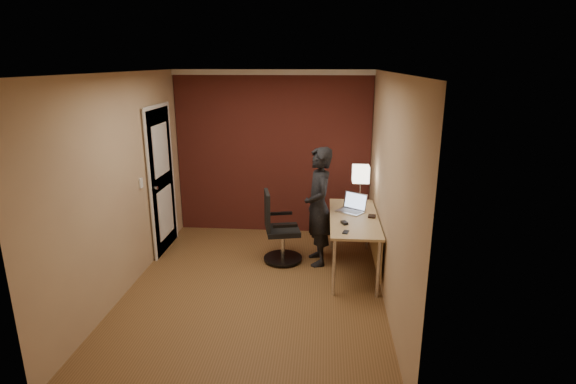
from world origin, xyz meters
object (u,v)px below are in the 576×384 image
object	(u,v)px
desk_lamp	(361,174)
laptop	(353,206)
mouse	(344,223)
desk	(359,226)
phone	(346,232)
person	(319,207)
wallet	(372,216)
office_chair	(278,232)

from	to	relation	value
desk_lamp	laptop	xyz separation A→B (m)	(-0.11, -0.31, -0.35)
laptop	mouse	xyz separation A→B (m)	(-0.13, -0.50, -0.05)
desk	mouse	distance (m)	0.37
laptop	phone	xyz separation A→B (m)	(-0.12, -0.78, -0.06)
phone	desk_lamp	bearing A→B (deg)	93.76
desk_lamp	phone	xyz separation A→B (m)	(-0.23, -1.10, -0.41)
desk_lamp	person	xyz separation A→B (m)	(-0.56, -0.34, -0.36)
person	desk_lamp	bearing A→B (deg)	109.50
phone	wallet	bearing A→B (deg)	73.75
wallet	person	size ratio (longest dim) A/B	0.07
laptop	office_chair	bearing A→B (deg)	-177.46
wallet	desk_lamp	bearing A→B (deg)	102.39
wallet	mouse	bearing A→B (deg)	-141.30
desk_lamp	office_chair	bearing A→B (deg)	-161.79
laptop	mouse	world-z (taller)	laptop
desk	phone	bearing A→B (deg)	-109.74
desk	wallet	xyz separation A→B (m)	(0.15, 0.00, 0.14)
phone	person	world-z (taller)	person
desk_lamp	mouse	size ratio (longest dim) A/B	5.35
desk	desk_lamp	size ratio (longest dim) A/B	2.80
mouse	wallet	world-z (taller)	mouse
mouse	person	xyz separation A→B (m)	(-0.32, 0.47, 0.04)
desk_lamp	wallet	size ratio (longest dim) A/B	4.86
desk_lamp	office_chair	size ratio (longest dim) A/B	0.56
mouse	office_chair	xyz separation A→B (m)	(-0.85, 0.46, -0.32)
desk	laptop	xyz separation A→B (m)	(-0.08, 0.23, 0.19)
phone	office_chair	size ratio (longest dim) A/B	0.12
desk	laptop	world-z (taller)	laptop
laptop	wallet	distance (m)	0.32
office_chair	person	size ratio (longest dim) A/B	0.61
office_chair	desk_lamp	bearing A→B (deg)	18.21
office_chair	laptop	bearing A→B (deg)	2.54
desk	laptop	distance (m)	0.31
person	desk	bearing A→B (deg)	57.24
laptop	mouse	distance (m)	0.52
laptop	wallet	size ratio (longest dim) A/B	3.81
phone	person	size ratio (longest dim) A/B	0.07
desk_lamp	person	world-z (taller)	person
phone	laptop	bearing A→B (deg)	96.92
wallet	laptop	bearing A→B (deg)	135.93
wallet	office_chair	distance (m)	1.26
mouse	desk_lamp	bearing A→B (deg)	51.27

